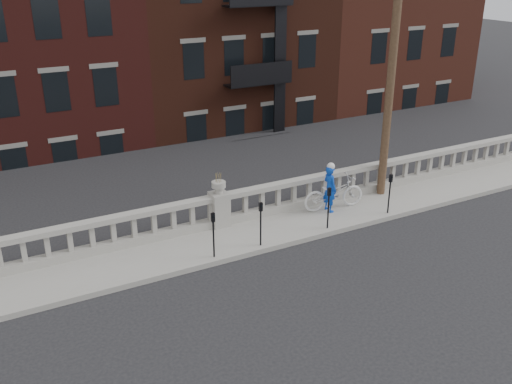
{
  "coord_description": "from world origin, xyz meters",
  "views": [
    {
      "loc": [
        -6.69,
        -10.92,
        8.02
      ],
      "look_at": [
        0.9,
        3.2,
        1.38
      ],
      "focal_mm": 40.0,
      "sensor_mm": 36.0,
      "label": 1
    }
  ],
  "objects": [
    {
      "name": "cyclist",
      "position": [
        3.67,
        3.22,
        0.94
      ],
      "size": [
        0.4,
        0.59,
        1.59
      ],
      "primitive_type": "imported",
      "rotation": [
        0.0,
        0.0,
        1.6
      ],
      "color": "#0B3BB3",
      "rests_on": "sidewalk"
    },
    {
      "name": "parking_meter_c",
      "position": [
        2.87,
        2.15,
        1.0
      ],
      "size": [
        0.1,
        0.09,
        1.36
      ],
      "color": "black",
      "rests_on": "sidewalk"
    },
    {
      "name": "parking_meter_a",
      "position": [
        -1.01,
        2.15,
        1.0
      ],
      "size": [
        0.1,
        0.09,
        1.36
      ],
      "color": "black",
      "rests_on": "sidewalk"
    },
    {
      "name": "ground",
      "position": [
        0.0,
        0.0,
        0.0
      ],
      "size": [
        120.0,
        120.0,
        0.0
      ],
      "primitive_type": "plane",
      "color": "black",
      "rests_on": "ground"
    },
    {
      "name": "utility_pole",
      "position": [
        6.2,
        3.6,
        5.24
      ],
      "size": [
        1.6,
        0.28,
        10.0
      ],
      "color": "#422D1E",
      "rests_on": "sidewalk"
    },
    {
      "name": "parking_meter_b",
      "position": [
        0.49,
        2.15,
        1.0
      ],
      "size": [
        0.1,
        0.09,
        1.36
      ],
      "color": "black",
      "rests_on": "sidewalk"
    },
    {
      "name": "lower_level",
      "position": [
        0.56,
        23.04,
        2.63
      ],
      "size": [
        80.0,
        44.0,
        20.8
      ],
      "color": "#605E59",
      "rests_on": "ground"
    },
    {
      "name": "sidewalk",
      "position": [
        0.0,
        3.0,
        0.07
      ],
      "size": [
        32.0,
        2.2,
        0.15
      ],
      "primitive_type": "cube",
      "color": "gray",
      "rests_on": "ground"
    },
    {
      "name": "bicycle",
      "position": [
        3.91,
        3.32,
        0.72
      ],
      "size": [
        2.23,
        1.02,
        1.13
      ],
      "primitive_type": "imported",
      "rotation": [
        0.0,
        0.0,
        1.44
      ],
      "color": "silver",
      "rests_on": "sidewalk"
    },
    {
      "name": "balustrade",
      "position": [
        0.0,
        3.95,
        0.64
      ],
      "size": [
        28.0,
        0.34,
        1.03
      ],
      "color": "gray",
      "rests_on": "sidewalk"
    },
    {
      "name": "planter_pedestal",
      "position": [
        0.0,
        3.95,
        0.83
      ],
      "size": [
        0.55,
        0.55,
        1.76
      ],
      "color": "gray",
      "rests_on": "sidewalk"
    },
    {
      "name": "parking_meter_d",
      "position": [
        5.3,
        2.15,
        1.0
      ],
      "size": [
        0.1,
        0.09,
        1.36
      ],
      "color": "black",
      "rests_on": "sidewalk"
    }
  ]
}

